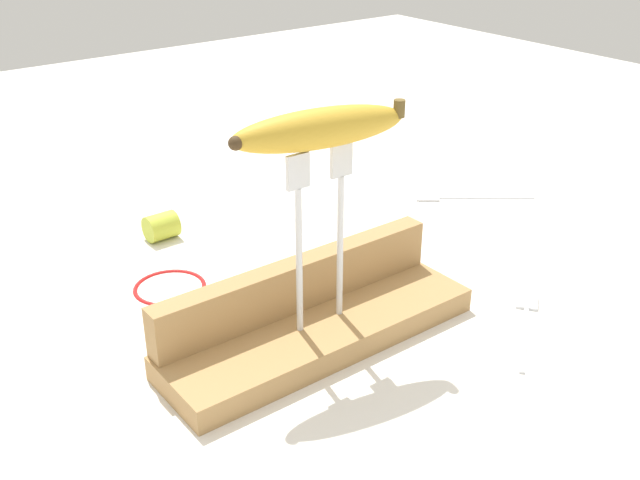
{
  "coord_description": "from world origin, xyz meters",
  "views": [
    {
      "loc": [
        -0.43,
        -0.56,
        0.48
      ],
      "look_at": [
        0.0,
        0.0,
        0.13
      ],
      "focal_mm": 42.1,
      "sensor_mm": 36.0,
      "label": 1
    }
  ],
  "objects_px": {
    "fork_stand_center": "(322,224)",
    "wire_coil": "(170,286)",
    "banana_chunk_near": "(162,226)",
    "fork_fallen_near": "(459,197)",
    "fork_fallen_far": "(526,318)",
    "banana_raised_center": "(322,129)"
  },
  "relations": [
    {
      "from": "fork_stand_center",
      "to": "fork_fallen_far",
      "type": "distance_m",
      "value": 0.28
    },
    {
      "from": "fork_fallen_far",
      "to": "fork_stand_center",
      "type": "bearing_deg",
      "value": 153.95
    },
    {
      "from": "fork_stand_center",
      "to": "wire_coil",
      "type": "distance_m",
      "value": 0.27
    },
    {
      "from": "fork_stand_center",
      "to": "wire_coil",
      "type": "xyz_separation_m",
      "value": [
        -0.08,
        0.22,
        -0.15
      ]
    },
    {
      "from": "wire_coil",
      "to": "fork_stand_center",
      "type": "bearing_deg",
      "value": -70.2
    },
    {
      "from": "fork_stand_center",
      "to": "banana_raised_center",
      "type": "height_order",
      "value": "banana_raised_center"
    },
    {
      "from": "banana_raised_center",
      "to": "banana_chunk_near",
      "type": "relative_size",
      "value": 4.18
    },
    {
      "from": "fork_fallen_near",
      "to": "wire_coil",
      "type": "distance_m",
      "value": 0.5
    },
    {
      "from": "banana_chunk_near",
      "to": "wire_coil",
      "type": "height_order",
      "value": "banana_chunk_near"
    },
    {
      "from": "wire_coil",
      "to": "banana_chunk_near",
      "type": "bearing_deg",
      "value": 66.45
    },
    {
      "from": "fork_fallen_far",
      "to": "banana_chunk_near",
      "type": "bearing_deg",
      "value": 117.61
    },
    {
      "from": "fork_stand_center",
      "to": "banana_chunk_near",
      "type": "distance_m",
      "value": 0.37
    },
    {
      "from": "fork_fallen_far",
      "to": "banana_chunk_near",
      "type": "relative_size",
      "value": 3.14
    },
    {
      "from": "fork_stand_center",
      "to": "banana_raised_center",
      "type": "bearing_deg",
      "value": 169.81
    },
    {
      "from": "fork_fallen_near",
      "to": "wire_coil",
      "type": "height_order",
      "value": "fork_fallen_near"
    },
    {
      "from": "fork_stand_center",
      "to": "banana_chunk_near",
      "type": "relative_size",
      "value": 4.38
    },
    {
      "from": "wire_coil",
      "to": "fork_fallen_near",
      "type": "bearing_deg",
      "value": -2.69
    },
    {
      "from": "banana_chunk_near",
      "to": "banana_raised_center",
      "type": "bearing_deg",
      "value": -86.87
    },
    {
      "from": "fork_stand_center",
      "to": "banana_raised_center",
      "type": "relative_size",
      "value": 1.05
    },
    {
      "from": "fork_stand_center",
      "to": "fork_fallen_far",
      "type": "height_order",
      "value": "fork_stand_center"
    },
    {
      "from": "banana_raised_center",
      "to": "fork_fallen_far",
      "type": "xyz_separation_m",
      "value": [
        0.22,
        -0.11,
        -0.25
      ]
    },
    {
      "from": "banana_chunk_near",
      "to": "fork_fallen_near",
      "type": "bearing_deg",
      "value": -19.54
    }
  ]
}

